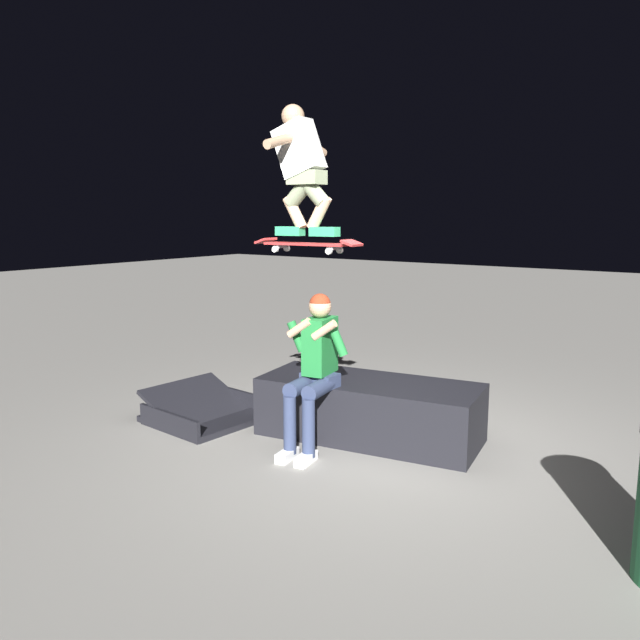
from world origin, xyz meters
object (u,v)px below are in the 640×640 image
person_sitting_on_ledge (314,363)px  skater_airborne (301,164)px  kicker_ramp (205,414)px  skateboard (307,244)px  ledge_box_main (369,409)px

person_sitting_on_ledge → skater_airborne: bearing=-28.6°
skater_airborne → kicker_ramp: (1.13, 0.14, -2.42)m
skateboard → skater_airborne: size_ratio=0.92×
person_sitting_on_ledge → kicker_ramp: size_ratio=1.29×
skater_airborne → kicker_ramp: bearing=6.9°
skateboard → ledge_box_main: bearing=-137.8°
skateboard → kicker_ramp: (1.19, 0.14, -1.73)m
skater_airborne → kicker_ramp: size_ratio=1.05×
person_sitting_on_ledge → skater_airborne: 1.73m
kicker_ramp → skater_airborne: bearing=-173.1°
skateboard → kicker_ramp: size_ratio=0.96×
ledge_box_main → kicker_ramp: ledge_box_main is taller
ledge_box_main → person_sitting_on_ledge: size_ratio=1.47×
ledge_box_main → kicker_ramp: (1.61, 0.53, -0.20)m
ledge_box_main → skateboard: bearing=42.2°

